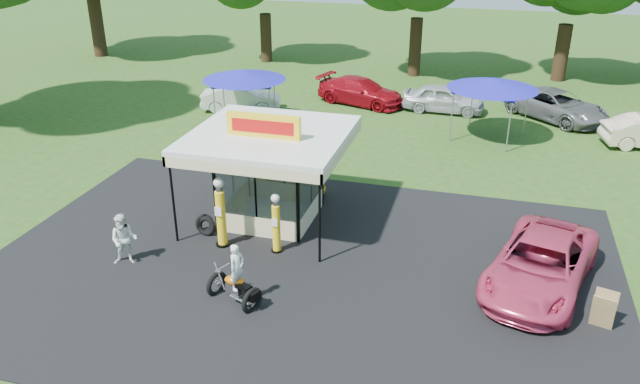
# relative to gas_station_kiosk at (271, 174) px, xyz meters

# --- Properties ---
(ground) EXTENTS (120.00, 120.00, 0.00)m
(ground) POSITION_rel_gas_station_kiosk_xyz_m (2.00, -4.99, -1.78)
(ground) COLOR #254916
(ground) RESTS_ON ground
(asphalt_apron) EXTENTS (20.00, 14.00, 0.04)m
(asphalt_apron) POSITION_rel_gas_station_kiosk_xyz_m (2.00, -2.99, -1.76)
(asphalt_apron) COLOR black
(asphalt_apron) RESTS_ON ground
(gas_station_kiosk) EXTENTS (5.40, 5.40, 4.18)m
(gas_station_kiosk) POSITION_rel_gas_station_kiosk_xyz_m (0.00, 0.00, 0.00)
(gas_station_kiosk) COLOR white
(gas_station_kiosk) RESTS_ON ground
(gas_pump_left) EXTENTS (0.47, 0.47, 2.53)m
(gas_pump_left) POSITION_rel_gas_station_kiosk_xyz_m (-0.92, -2.38, -0.57)
(gas_pump_left) COLOR black
(gas_pump_left) RESTS_ON ground
(gas_pump_right) EXTENTS (0.40, 0.40, 2.13)m
(gas_pump_right) POSITION_rel_gas_station_kiosk_xyz_m (0.99, -2.26, -0.76)
(gas_pump_right) COLOR black
(gas_pump_right) RESTS_ON ground
(motorcycle) EXTENTS (1.78, 1.32, 2.02)m
(motorcycle) POSITION_rel_gas_station_kiosk_xyz_m (0.86, -5.37, -1.00)
(motorcycle) COLOR black
(motorcycle) RESTS_ON ground
(spare_tires) EXTENTS (0.85, 0.51, 0.74)m
(spare_tires) POSITION_rel_gas_station_kiosk_xyz_m (-1.84, -1.77, -1.42)
(spare_tires) COLOR black
(spare_tires) RESTS_ON ground
(a_frame_sign) EXTENTS (0.65, 0.69, 1.08)m
(a_frame_sign) POSITION_rel_gas_station_kiosk_xyz_m (10.91, -3.73, -1.23)
(a_frame_sign) COLOR #593819
(a_frame_sign) RESTS_ON ground
(kiosk_car) EXTENTS (2.82, 1.13, 0.96)m
(kiosk_car) POSITION_rel_gas_station_kiosk_xyz_m (-0.00, 2.21, -1.30)
(kiosk_car) COLOR yellow
(kiosk_car) RESTS_ON ground
(pink_sedan) EXTENTS (4.00, 6.10, 1.56)m
(pink_sedan) POSITION_rel_gas_station_kiosk_xyz_m (9.31, -2.08, -1.00)
(pink_sedan) COLOR #D23962
(pink_sedan) RESTS_ON ground
(spectator_west) EXTENTS (1.02, 0.90, 1.75)m
(spectator_west) POSITION_rel_gas_station_kiosk_xyz_m (-3.44, -4.29, -0.91)
(spectator_west) COLOR white
(spectator_west) RESTS_ON ground
(bg_car_a) EXTENTS (4.63, 2.61, 1.44)m
(bg_car_a) POSITION_rel_gas_station_kiosk_xyz_m (-6.23, 12.23, -1.06)
(bg_car_a) COLOR silver
(bg_car_a) RESTS_ON ground
(bg_car_b) EXTENTS (5.61, 3.60, 1.51)m
(bg_car_b) POSITION_rel_gas_station_kiosk_xyz_m (0.00, 15.26, -1.03)
(bg_car_b) COLOR maroon
(bg_car_b) RESTS_ON ground
(bg_car_c) EXTENTS (4.56, 1.96, 1.53)m
(bg_car_c) POSITION_rel_gas_station_kiosk_xyz_m (4.78, 15.06, -1.02)
(bg_car_c) COLOR #BABBC0
(bg_car_c) RESTS_ON ground
(bg_car_d) EXTENTS (5.92, 5.67, 1.56)m
(bg_car_d) POSITION_rel_gas_station_kiosk_xyz_m (10.77, 15.30, -1.00)
(bg_car_d) COLOR slate
(bg_car_d) RESTS_ON ground
(tent_west) EXTENTS (4.25, 4.25, 2.97)m
(tent_west) POSITION_rel_gas_station_kiosk_xyz_m (-4.94, 9.80, 0.90)
(tent_west) COLOR gray
(tent_west) RESTS_ON ground
(tent_east) EXTENTS (4.34, 4.34, 3.03)m
(tent_east) POSITION_rel_gas_station_kiosk_xyz_m (7.33, 11.22, 0.96)
(tent_east) COLOR gray
(tent_east) RESTS_ON ground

